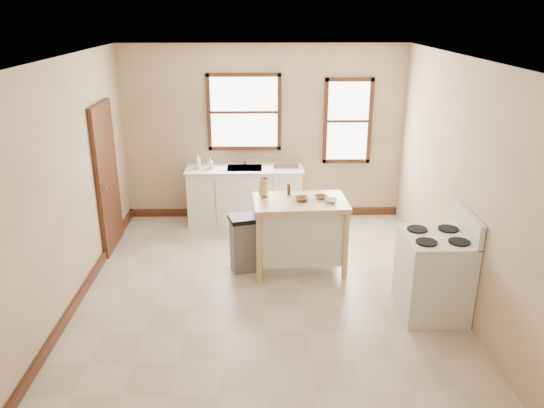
% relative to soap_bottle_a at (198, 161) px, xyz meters
% --- Properties ---
extents(floor, '(5.00, 5.00, 0.00)m').
position_rel_soap_bottle_a_xyz_m(floor, '(1.03, -2.17, -1.04)').
color(floor, '#C6B19D').
rests_on(floor, ground).
extents(ceiling, '(5.00, 5.00, 0.00)m').
position_rel_soap_bottle_a_xyz_m(ceiling, '(1.03, -2.17, 1.76)').
color(ceiling, white).
rests_on(ceiling, ground).
extents(wall_back, '(4.50, 0.04, 2.80)m').
position_rel_soap_bottle_a_xyz_m(wall_back, '(1.03, 0.33, 0.36)').
color(wall_back, '#D6B48D').
rests_on(wall_back, ground).
extents(wall_left, '(0.04, 5.00, 2.80)m').
position_rel_soap_bottle_a_xyz_m(wall_left, '(-1.22, -2.17, 0.36)').
color(wall_left, '#D6B48D').
rests_on(wall_left, ground).
extents(wall_right, '(0.04, 5.00, 2.80)m').
position_rel_soap_bottle_a_xyz_m(wall_right, '(3.28, -2.17, 0.36)').
color(wall_right, '#D6B48D').
rests_on(wall_right, ground).
extents(window_main, '(1.17, 0.06, 1.22)m').
position_rel_soap_bottle_a_xyz_m(window_main, '(0.73, 0.31, 0.71)').
color(window_main, '#371F0F').
rests_on(window_main, wall_back).
extents(window_side, '(0.77, 0.06, 1.37)m').
position_rel_soap_bottle_a_xyz_m(window_side, '(2.38, 0.31, 0.56)').
color(window_side, '#371F0F').
rests_on(window_side, wall_back).
extents(door_left, '(0.06, 0.90, 2.10)m').
position_rel_soap_bottle_a_xyz_m(door_left, '(-1.18, -0.87, 0.01)').
color(door_left, '#371F0F').
rests_on(door_left, ground).
extents(baseboard_back, '(4.50, 0.04, 0.12)m').
position_rel_soap_bottle_a_xyz_m(baseboard_back, '(1.03, 0.30, -0.98)').
color(baseboard_back, '#371F0F').
rests_on(baseboard_back, ground).
extents(baseboard_left, '(0.04, 5.00, 0.12)m').
position_rel_soap_bottle_a_xyz_m(baseboard_left, '(-1.19, -2.17, -0.98)').
color(baseboard_left, '#371F0F').
rests_on(baseboard_left, ground).
extents(sink_counter, '(1.86, 0.62, 0.92)m').
position_rel_soap_bottle_a_xyz_m(sink_counter, '(0.73, 0.03, -0.58)').
color(sink_counter, white).
rests_on(sink_counter, ground).
extents(faucet, '(0.03, 0.03, 0.22)m').
position_rel_soap_bottle_a_xyz_m(faucet, '(0.73, 0.21, -0.01)').
color(faucet, silver).
rests_on(faucet, sink_counter).
extents(soap_bottle_a, '(0.10, 0.11, 0.24)m').
position_rel_soap_bottle_a_xyz_m(soap_bottle_a, '(0.00, 0.00, 0.00)').
color(soap_bottle_a, '#B2B2B2').
rests_on(soap_bottle_a, sink_counter).
extents(soap_bottle_b, '(0.08, 0.08, 0.18)m').
position_rel_soap_bottle_a_xyz_m(soap_bottle_b, '(0.19, -0.01, -0.03)').
color(soap_bottle_b, '#B2B2B2').
rests_on(soap_bottle_b, sink_counter).
extents(dish_rack, '(0.49, 0.42, 0.10)m').
position_rel_soap_bottle_a_xyz_m(dish_rack, '(1.39, 0.06, -0.07)').
color(dish_rack, silver).
rests_on(dish_rack, sink_counter).
extents(kitchen_island, '(1.23, 0.82, 0.98)m').
position_rel_soap_bottle_a_xyz_m(kitchen_island, '(1.49, -1.66, -0.55)').
color(kitchen_island, '#E1B784').
rests_on(kitchen_island, ground).
extents(knife_block, '(0.13, 0.13, 0.20)m').
position_rel_soap_bottle_a_xyz_m(knife_block, '(1.03, -1.49, 0.04)').
color(knife_block, '#DDB374').
rests_on(knife_block, kitchen_island).
extents(pepper_grinder, '(0.05, 0.05, 0.15)m').
position_rel_soap_bottle_a_xyz_m(pepper_grinder, '(1.35, -1.44, 0.01)').
color(pepper_grinder, '#3F2311').
rests_on(pepper_grinder, kitchen_island).
extents(bowl_a, '(0.23, 0.23, 0.04)m').
position_rel_soap_bottle_a_xyz_m(bowl_a, '(1.51, -1.66, -0.04)').
color(bowl_a, brown).
rests_on(bowl_a, kitchen_island).
extents(bowl_b, '(0.23, 0.23, 0.04)m').
position_rel_soap_bottle_a_xyz_m(bowl_b, '(1.77, -1.59, -0.04)').
color(bowl_b, brown).
rests_on(bowl_b, kitchen_island).
extents(bowl_c, '(0.16, 0.16, 0.05)m').
position_rel_soap_bottle_a_xyz_m(bowl_c, '(1.87, -1.74, -0.04)').
color(bowl_c, white).
rests_on(bowl_c, kitchen_island).
extents(trash_bin, '(0.46, 0.42, 0.76)m').
position_rel_soap_bottle_a_xyz_m(trash_bin, '(0.77, -1.65, -0.66)').
color(trash_bin, '#5E5F5C').
rests_on(trash_bin, ground).
extents(gas_stove, '(0.76, 0.77, 1.22)m').
position_rel_soap_bottle_a_xyz_m(gas_stove, '(2.92, -2.76, -0.43)').
color(gas_stove, silver).
rests_on(gas_stove, ground).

